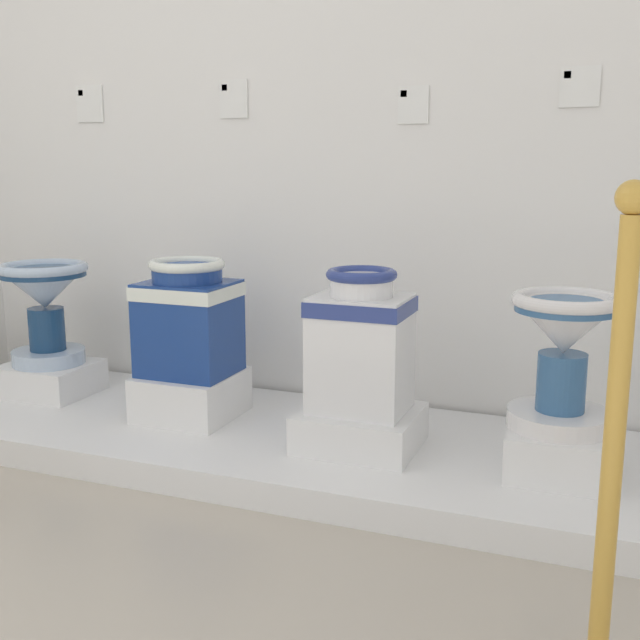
{
  "coord_description": "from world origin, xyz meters",
  "views": [
    {
      "loc": [
        2.79,
        -0.12,
        1.04
      ],
      "look_at": [
        1.84,
        2.31,
        0.52
      ],
      "focal_mm": 43.34,
      "sensor_mm": 36.0,
      "label": 1
    }
  ],
  "objects_px": {
    "antique_toilet_tall_cobalt": "(189,315)",
    "info_placard_fourth": "(580,86)",
    "plinth_block_tall_cobalt": "(191,394)",
    "antique_toilet_leftmost": "(361,340)",
    "plinth_block_central_ornate": "(557,450)",
    "antique_toilet_central_ornate": "(564,344)",
    "info_placard_second": "(234,99)",
    "plinth_block_leftmost": "(360,428)",
    "info_placard_first": "(90,104)",
    "stanchion_post_near_right": "(606,542)",
    "plinth_block_pale_glazed": "(50,378)",
    "antique_toilet_pale_glazed": "(45,297)",
    "info_placard_third": "(413,105)"
  },
  "relations": [
    {
      "from": "plinth_block_central_ornate",
      "to": "info_placard_first",
      "type": "xyz_separation_m",
      "value": [
        -2.07,
        0.51,
        1.13
      ]
    },
    {
      "from": "info_placard_fourth",
      "to": "info_placard_third",
      "type": "bearing_deg",
      "value": -180.0
    },
    {
      "from": "antique_toilet_tall_cobalt",
      "to": "info_placard_fourth",
      "type": "relative_size",
      "value": 3.18
    },
    {
      "from": "antique_toilet_pale_glazed",
      "to": "plinth_block_tall_cobalt",
      "type": "xyz_separation_m",
      "value": [
        0.71,
        -0.05,
        -0.33
      ]
    },
    {
      "from": "antique_toilet_leftmost",
      "to": "info_placard_second",
      "type": "bearing_deg",
      "value": 144.4
    },
    {
      "from": "antique_toilet_pale_glazed",
      "to": "info_placard_third",
      "type": "distance_m",
      "value": 1.66
    },
    {
      "from": "antique_toilet_pale_glazed",
      "to": "info_placard_second",
      "type": "height_order",
      "value": "info_placard_second"
    },
    {
      "from": "antique_toilet_leftmost",
      "to": "info_placard_first",
      "type": "height_order",
      "value": "info_placard_first"
    },
    {
      "from": "info_placard_fourth",
      "to": "antique_toilet_tall_cobalt",
      "type": "bearing_deg",
      "value": -161.46
    },
    {
      "from": "plinth_block_pale_glazed",
      "to": "info_placard_first",
      "type": "relative_size",
      "value": 2.25
    },
    {
      "from": "antique_toilet_tall_cobalt",
      "to": "stanchion_post_near_right",
      "type": "distance_m",
      "value": 1.79
    },
    {
      "from": "plinth_block_central_ornate",
      "to": "antique_toilet_leftmost",
      "type": "bearing_deg",
      "value": -179.29
    },
    {
      "from": "plinth_block_tall_cobalt",
      "to": "info_placard_fourth",
      "type": "relative_size",
      "value": 2.61
    },
    {
      "from": "antique_toilet_pale_glazed",
      "to": "stanchion_post_near_right",
      "type": "relative_size",
      "value": 0.41
    },
    {
      "from": "antique_toilet_leftmost",
      "to": "info_placard_first",
      "type": "relative_size",
      "value": 3.06
    },
    {
      "from": "plinth_block_tall_cobalt",
      "to": "info_placard_fourth",
      "type": "height_order",
      "value": "info_placard_fourth"
    },
    {
      "from": "plinth_block_tall_cobalt",
      "to": "antique_toilet_tall_cobalt",
      "type": "height_order",
      "value": "antique_toilet_tall_cobalt"
    },
    {
      "from": "antique_toilet_tall_cobalt",
      "to": "plinth_block_central_ornate",
      "type": "relative_size",
      "value": 1.26
    },
    {
      "from": "plinth_block_pale_glazed",
      "to": "info_placard_second",
      "type": "distance_m",
      "value": 1.39
    },
    {
      "from": "antique_toilet_tall_cobalt",
      "to": "info_placard_fourth",
      "type": "xyz_separation_m",
      "value": [
        1.31,
        0.44,
        0.81
      ]
    },
    {
      "from": "plinth_block_central_ornate",
      "to": "antique_toilet_central_ornate",
      "type": "bearing_deg",
      "value": 45.0
    },
    {
      "from": "info_placard_first",
      "to": "info_placard_third",
      "type": "distance_m",
      "value": 1.45
    },
    {
      "from": "plinth_block_tall_cobalt",
      "to": "antique_toilet_leftmost",
      "type": "distance_m",
      "value": 0.76
    },
    {
      "from": "plinth_block_leftmost",
      "to": "antique_toilet_central_ornate",
      "type": "height_order",
      "value": "antique_toilet_central_ornate"
    },
    {
      "from": "plinth_block_tall_cobalt",
      "to": "info_placard_second",
      "type": "relative_size",
      "value": 2.34
    },
    {
      "from": "antique_toilet_pale_glazed",
      "to": "antique_toilet_central_ornate",
      "type": "distance_m",
      "value": 2.05
    },
    {
      "from": "info_placard_first",
      "to": "stanchion_post_near_right",
      "type": "distance_m",
      "value": 2.81
    },
    {
      "from": "plinth_block_leftmost",
      "to": "info_placard_first",
      "type": "relative_size",
      "value": 2.5
    },
    {
      "from": "info_placard_fourth",
      "to": "stanchion_post_near_right",
      "type": "xyz_separation_m",
      "value": [
        0.18,
        -1.41,
        -0.98
      ]
    },
    {
      "from": "antique_toilet_tall_cobalt",
      "to": "antique_toilet_leftmost",
      "type": "distance_m",
      "value": 0.71
    },
    {
      "from": "info_placard_third",
      "to": "info_placard_fourth",
      "type": "xyz_separation_m",
      "value": [
        0.59,
        0.0,
        0.04
      ]
    },
    {
      "from": "stanchion_post_near_right",
      "to": "info_placard_second",
      "type": "bearing_deg",
      "value": 137.16
    },
    {
      "from": "plinth_block_pale_glazed",
      "to": "stanchion_post_near_right",
      "type": "distance_m",
      "value": 2.43
    },
    {
      "from": "antique_toilet_pale_glazed",
      "to": "info_placard_fourth",
      "type": "height_order",
      "value": "info_placard_fourth"
    },
    {
      "from": "antique_toilet_leftmost",
      "to": "info_placard_third",
      "type": "relative_size",
      "value": 3.52
    },
    {
      "from": "info_placard_third",
      "to": "plinth_block_leftmost",
      "type": "bearing_deg",
      "value": -92.71
    },
    {
      "from": "plinth_block_tall_cobalt",
      "to": "antique_toilet_tall_cobalt",
      "type": "bearing_deg",
      "value": 0.0
    },
    {
      "from": "plinth_block_tall_cobalt",
      "to": "info_placard_first",
      "type": "relative_size",
      "value": 2.26
    },
    {
      "from": "antique_toilet_tall_cobalt",
      "to": "info_placard_first",
      "type": "height_order",
      "value": "info_placard_first"
    },
    {
      "from": "info_placard_first",
      "to": "plinth_block_pale_glazed",
      "type": "bearing_deg",
      "value": -86.76
    },
    {
      "from": "antique_toilet_leftmost",
      "to": "info_placard_first",
      "type": "distance_m",
      "value": 1.73
    },
    {
      "from": "antique_toilet_leftmost",
      "to": "plinth_block_central_ornate",
      "type": "xyz_separation_m",
      "value": [
        0.64,
        0.01,
        -0.3
      ]
    },
    {
      "from": "info_placard_second",
      "to": "plinth_block_leftmost",
      "type": "bearing_deg",
      "value": -35.6
    },
    {
      "from": "antique_toilet_central_ornate",
      "to": "stanchion_post_near_right",
      "type": "xyz_separation_m",
      "value": [
        0.15,
        -0.9,
        -0.19
      ]
    },
    {
      "from": "info_placard_second",
      "to": "antique_toilet_central_ornate",
      "type": "bearing_deg",
      "value": -20.48
    },
    {
      "from": "info_placard_fourth",
      "to": "stanchion_post_near_right",
      "type": "relative_size",
      "value": 0.13
    },
    {
      "from": "antique_toilet_leftmost",
      "to": "plinth_block_central_ornate",
      "type": "height_order",
      "value": "antique_toilet_leftmost"
    },
    {
      "from": "info_placard_second",
      "to": "antique_toilet_tall_cobalt",
      "type": "bearing_deg",
      "value": -87.25
    },
    {
      "from": "plinth_block_pale_glazed",
      "to": "antique_toilet_central_ornate",
      "type": "distance_m",
      "value": 2.08
    },
    {
      "from": "plinth_block_leftmost",
      "to": "antique_toilet_central_ornate",
      "type": "relative_size",
      "value": 0.94
    }
  ]
}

